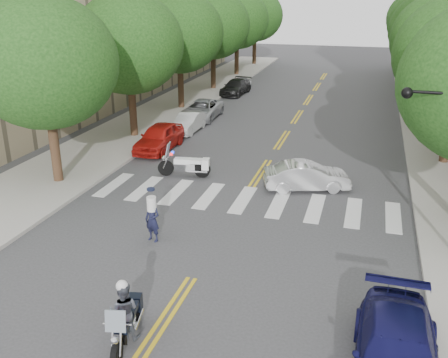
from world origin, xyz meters
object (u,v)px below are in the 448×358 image
at_px(motorcycle_parked, 189,165).
at_px(officer_standing, 152,220).
at_px(motorcycle_police, 125,314).
at_px(sedan_blue, 396,356).
at_px(convertible, 307,176).

height_order(motorcycle_parked, officer_standing, motorcycle_parked).
xyz_separation_m(motorcycle_police, sedan_blue, (6.59, 0.49, -0.12)).
bearing_deg(convertible, motorcycle_police, 146.86).
bearing_deg(officer_standing, sedan_blue, -15.54).
bearing_deg(motorcycle_police, officer_standing, -85.27).
bearing_deg(officer_standing, convertible, 69.28).
distance_m(motorcycle_police, sedan_blue, 6.61).
bearing_deg(officer_standing, motorcycle_police, -58.23).
bearing_deg(motorcycle_parked, officer_standing, -179.74).
xyz_separation_m(motorcycle_police, officer_standing, (-1.61, 5.30, -0.01)).
height_order(motorcycle_parked, convertible, motorcycle_parked).
relative_size(motorcycle_police, officer_standing, 1.38).
xyz_separation_m(motorcycle_parked, officer_standing, (1.04, -6.53, 0.24)).
relative_size(motorcycle_police, convertible, 0.59).
distance_m(convertible, sedan_blue, 11.85).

